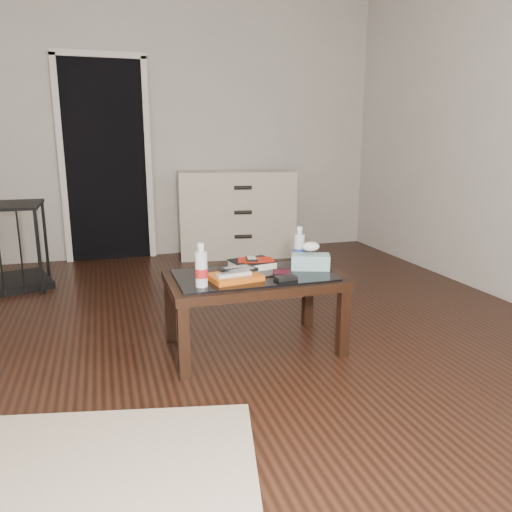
# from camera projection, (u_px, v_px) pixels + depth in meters

# --- Properties ---
(ground) EXTENTS (5.00, 5.00, 0.00)m
(ground) POSITION_uv_depth(u_px,v_px,m) (191.00, 343.00, 3.09)
(ground) COLOR black
(ground) RESTS_ON ground
(room_shell) EXTENTS (5.00, 5.00, 5.00)m
(room_shell) POSITION_uv_depth(u_px,v_px,m) (182.00, 66.00, 2.71)
(room_shell) COLOR beige
(room_shell) RESTS_ON ground
(doorway) EXTENTS (0.90, 0.08, 2.07)m
(doorway) POSITION_uv_depth(u_px,v_px,m) (106.00, 160.00, 5.03)
(doorway) COLOR black
(doorway) RESTS_ON ground
(coffee_table) EXTENTS (1.00, 0.60, 0.46)m
(coffee_table) POSITION_uv_depth(u_px,v_px,m) (253.00, 285.00, 2.93)
(coffee_table) COLOR black
(coffee_table) RESTS_ON ground
(dresser) EXTENTS (1.26, 0.67, 0.90)m
(dresser) POSITION_uv_depth(u_px,v_px,m) (236.00, 214.00, 5.32)
(dresser) COLOR beige
(dresser) RESTS_ON ground
(magazines) EXTENTS (0.31, 0.26, 0.03)m
(magazines) POSITION_uv_depth(u_px,v_px,m) (234.00, 277.00, 2.81)
(magazines) COLOR #C05512
(magazines) RESTS_ON coffee_table
(remote_silver) EXTENTS (0.21, 0.08, 0.02)m
(remote_silver) POSITION_uv_depth(u_px,v_px,m) (234.00, 274.00, 2.77)
(remote_silver) COLOR silver
(remote_silver) RESTS_ON magazines
(remote_black_front) EXTENTS (0.21, 0.11, 0.02)m
(remote_black_front) POSITION_uv_depth(u_px,v_px,m) (242.00, 271.00, 2.84)
(remote_black_front) COLOR black
(remote_black_front) RESTS_ON magazines
(remote_black_back) EXTENTS (0.21, 0.08, 0.02)m
(remote_black_back) POSITION_uv_depth(u_px,v_px,m) (236.00, 268.00, 2.89)
(remote_black_back) COLOR black
(remote_black_back) RESTS_ON magazines
(textbook) EXTENTS (0.28, 0.24, 0.05)m
(textbook) POSITION_uv_depth(u_px,v_px,m) (252.00, 264.00, 3.06)
(textbook) COLOR black
(textbook) RESTS_ON coffee_table
(dvd_mailers) EXTENTS (0.22, 0.18, 0.01)m
(dvd_mailers) POSITION_uv_depth(u_px,v_px,m) (253.00, 260.00, 3.06)
(dvd_mailers) COLOR #AE1C0B
(dvd_mailers) RESTS_ON textbook
(ipod) EXTENTS (0.08, 0.11, 0.02)m
(ipod) POSITION_uv_depth(u_px,v_px,m) (252.00, 259.00, 3.04)
(ipod) COLOR black
(ipod) RESTS_ON dvd_mailers
(flip_phone) EXTENTS (0.10, 0.06, 0.02)m
(flip_phone) POSITION_uv_depth(u_px,v_px,m) (281.00, 271.00, 2.94)
(flip_phone) COLOR black
(flip_phone) RESTS_ON coffee_table
(wallet) EXTENTS (0.13, 0.09, 0.02)m
(wallet) POSITION_uv_depth(u_px,v_px,m) (286.00, 278.00, 2.81)
(wallet) COLOR black
(wallet) RESTS_ON coffee_table
(water_bottle_left) EXTENTS (0.07, 0.07, 0.24)m
(water_bottle_left) POSITION_uv_depth(u_px,v_px,m) (201.00, 265.00, 2.65)
(water_bottle_left) COLOR silver
(water_bottle_left) RESTS_ON coffee_table
(water_bottle_right) EXTENTS (0.07, 0.07, 0.24)m
(water_bottle_right) POSITION_uv_depth(u_px,v_px,m) (299.00, 245.00, 3.13)
(water_bottle_right) COLOR silver
(water_bottle_right) RESTS_ON coffee_table
(tissue_box) EXTENTS (0.26, 0.19, 0.09)m
(tissue_box) POSITION_uv_depth(u_px,v_px,m) (310.00, 262.00, 3.03)
(tissue_box) COLOR teal
(tissue_box) RESTS_ON coffee_table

